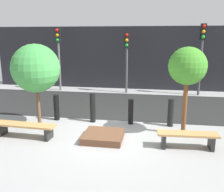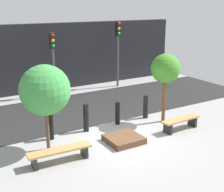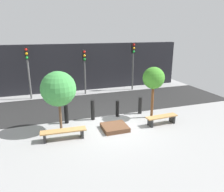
% 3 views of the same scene
% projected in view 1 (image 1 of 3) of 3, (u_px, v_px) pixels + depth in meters
% --- Properties ---
extents(ground_plane, '(18.00, 18.00, 0.00)m').
position_uv_depth(ground_plane, '(106.00, 135.00, 7.89)').
color(ground_plane, '#949494').
extents(road_strip, '(18.00, 4.44, 0.01)m').
position_uv_depth(road_strip, '(120.00, 104.00, 11.34)').
color(road_strip, black).
rests_on(road_strip, ground).
extents(building_facade, '(16.20, 0.50, 3.57)m').
position_uv_depth(building_facade, '(129.00, 58.00, 14.58)').
color(building_facade, black).
rests_on(building_facade, ground).
extents(bench_left, '(1.96, 0.51, 0.43)m').
position_uv_depth(bench_left, '(25.00, 127.00, 7.63)').
color(bench_left, black).
rests_on(bench_left, ground).
extents(bench_right, '(1.67, 0.47, 0.45)m').
position_uv_depth(bench_right, '(187.00, 137.00, 6.87)').
color(bench_right, black).
rests_on(bench_right, ground).
extents(planter_bed, '(1.17, 1.11, 0.20)m').
position_uv_depth(planter_bed, '(103.00, 136.00, 7.50)').
color(planter_bed, brown).
rests_on(planter_bed, ground).
extents(tree_behind_left_bench, '(1.60, 1.60, 2.80)m').
position_uv_depth(tree_behind_left_bench, '(36.00, 68.00, 8.20)').
color(tree_behind_left_bench, brown).
rests_on(tree_behind_left_bench, ground).
extents(tree_behind_right_bench, '(1.14, 1.14, 2.74)m').
position_uv_depth(tree_behind_right_bench, '(187.00, 67.00, 7.41)').
color(tree_behind_right_bench, brown).
rests_on(tree_behind_right_bench, ground).
extents(bollard_far_left, '(0.20, 0.20, 0.94)m').
position_uv_depth(bollard_far_left, '(56.00, 108.00, 9.18)').
color(bollard_far_left, black).
rests_on(bollard_far_left, ground).
extents(bollard_left, '(0.20, 0.20, 1.07)m').
position_uv_depth(bollard_left, '(93.00, 108.00, 8.95)').
color(bollard_left, black).
rests_on(bollard_left, ground).
extents(bollard_center, '(0.18, 0.18, 0.90)m').
position_uv_depth(bollard_center, '(131.00, 112.00, 8.76)').
color(bollard_center, black).
rests_on(bollard_center, ground).
extents(bollard_right, '(0.21, 0.21, 0.96)m').
position_uv_depth(bollard_right, '(171.00, 113.00, 8.53)').
color(bollard_right, black).
rests_on(bollard_right, ground).
extents(traffic_light_west, '(0.28, 0.27, 3.47)m').
position_uv_depth(traffic_light_west, '(58.00, 48.00, 13.77)').
color(traffic_light_west, slate).
rests_on(traffic_light_west, ground).
extents(traffic_light_mid_west, '(0.28, 0.27, 3.21)m').
position_uv_depth(traffic_light_mid_west, '(127.00, 51.00, 13.21)').
color(traffic_light_mid_west, '#515151').
rests_on(traffic_light_mid_west, ground).
extents(traffic_light_mid_east, '(0.28, 0.27, 3.64)m').
position_uv_depth(traffic_light_mid_east, '(202.00, 47.00, 12.55)').
color(traffic_light_mid_east, '#4C4C4C').
rests_on(traffic_light_mid_east, ground).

